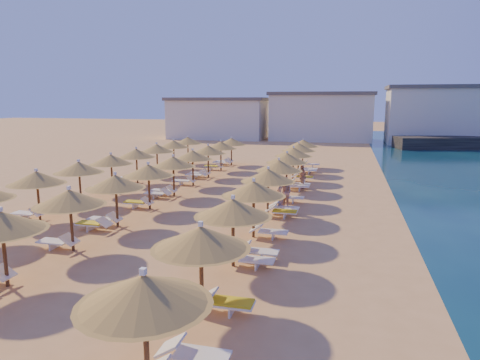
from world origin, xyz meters
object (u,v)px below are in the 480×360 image
(parasol_row_west, at_px, (162,166))
(beachgoer_b, at_px, (285,192))
(beachgoer_a, at_px, (279,194))
(beachgoer_c, at_px, (302,177))
(parasol_row_east, at_px, (274,171))

(parasol_row_west, distance_m, beachgoer_b, 7.44)
(beachgoer_a, height_order, beachgoer_b, beachgoer_a)
(beachgoer_a, distance_m, beachgoer_b, 0.85)
(beachgoer_c, xyz_separation_m, beachgoer_b, (-0.37, -5.63, 0.07))
(beachgoer_c, bearing_deg, beachgoer_b, -39.88)
(parasol_row_east, relative_size, beachgoer_b, 19.44)
(parasol_row_east, bearing_deg, parasol_row_west, 180.00)
(beachgoer_a, distance_m, beachgoer_c, 6.48)
(beachgoer_a, bearing_deg, beachgoer_b, 169.90)
(parasol_row_west, xyz_separation_m, beachgoer_a, (7.13, -0.38, -1.21))
(beachgoer_b, bearing_deg, parasol_row_east, -101.85)
(beachgoer_b, bearing_deg, beachgoer_a, -62.45)
(parasol_row_west, relative_size, beachgoer_b, 19.44)
(parasol_row_west, height_order, beachgoer_b, parasol_row_west)
(beachgoer_a, xyz_separation_m, beachgoer_c, (0.56, 6.46, -0.14))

